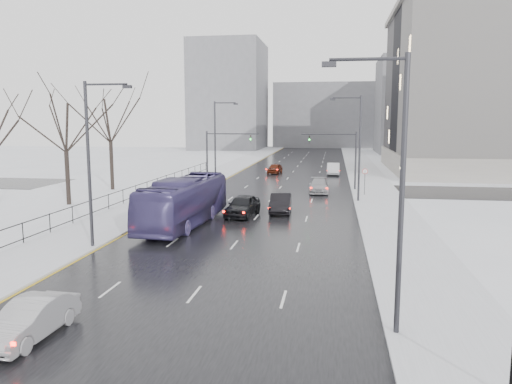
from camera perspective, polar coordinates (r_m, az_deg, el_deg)
The scene contains 26 objects.
road at distance 68.41m, azimuth 3.79°, elevation 1.73°, with size 16.00×150.00×0.04m, color black.
cross_road at distance 56.57m, azimuth 2.70°, elevation 0.37°, with size 130.00×10.00×0.04m, color black.
sidewalk_left at distance 70.12m, azimuth -4.79°, elevation 1.93°, with size 5.00×150.00×0.16m, color silver.
sidewalk_right at distance 68.29m, azimuth 12.60°, elevation 1.59°, with size 5.00×150.00×0.16m, color silver.
park_strip at distance 72.95m, azimuth -12.07°, elevation 2.00°, with size 14.00×150.00×0.12m, color white.
tree_park_d at distance 48.66m, azimuth -20.57°, elevation -1.46°, with size 8.75×8.75×12.50m, color black, non-canonical shape.
tree_park_e at distance 57.63m, azimuth -16.06°, elevation 0.18°, with size 9.45×9.45×13.50m, color black, non-canonical shape.
iron_fence at distance 42.79m, azimuth -17.65°, elevation -1.36°, with size 0.06×70.00×1.30m.
streetlight_r_near at distance 17.96m, azimuth 15.65°, elevation 1.08°, with size 2.95×0.25×10.00m.
streetlight_r_mid at distance 47.80m, azimuth 11.50°, elevation 5.51°, with size 2.95×0.25×10.00m.
streetlight_l_near at distance 31.21m, azimuth -18.24°, elevation 3.89°, with size 2.95×0.25×10.00m.
streetlight_l_far at distance 61.41m, azimuth -4.50°, elevation 6.22°, with size 2.95×0.25×10.00m.
lamppost_r_mid at distance 38.34m, azimuth 16.27°, elevation 0.69°, with size 0.36×0.36×4.28m.
mast_signal_right at distance 55.84m, azimuth 10.24°, elevation 4.36°, with size 6.10×0.33×6.50m.
mast_signal_left at distance 57.40m, azimuth -4.59°, elevation 4.57°, with size 6.10×0.33×6.50m.
no_uturn_sign at distance 52.09m, azimuth 12.35°, elevation 2.04°, with size 0.60×0.06×2.70m.
bldg_far_right at distance 124.70m, azimuth 19.31°, elevation 9.28°, with size 24.00×20.00×22.00m, color slate.
bldg_far_left at distance 135.78m, azimuth -3.07°, elevation 10.87°, with size 18.00×22.00×28.00m, color slate.
bldg_far_center at distance 147.73m, azimuth 8.21°, elevation 8.64°, with size 30.00×18.00×18.00m, color slate.
sedan_left_near at distance 19.97m, azimuth -24.36°, elevation -13.12°, with size 1.48×4.24×1.40m, color #9E9DA2.
bus at distance 37.14m, azimuth -8.18°, elevation -1.07°, with size 2.96×12.65×3.52m, color #443A71.
sedan_center_near at distance 40.32m, azimuth -1.53°, elevation -1.56°, with size 2.02×5.03×1.71m, color black.
sedan_right_near at distance 41.93m, azimuth 2.83°, elevation -1.27°, with size 1.69×4.84×1.60m, color black.
sedan_right_far at distance 53.79m, azimuth 7.19°, elevation 0.72°, with size 2.06×5.06×1.47m, color #9B9BA0.
sedan_center_far at distance 72.77m, azimuth 2.17°, elevation 2.72°, with size 1.69×4.21×1.43m, color #521C0E.
sedan_right_distant at distance 71.82m, azimuth 8.83°, elevation 2.63°, with size 1.73×4.96×1.63m, color silver.
Camera 1 is at (6.04, -7.71, 7.76)m, focal length 35.00 mm.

